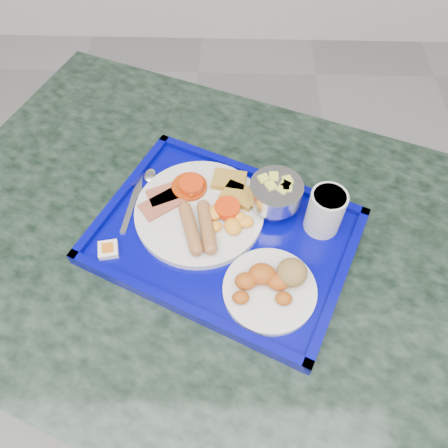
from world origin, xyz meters
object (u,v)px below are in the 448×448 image
(main_plate, at_px, (203,210))
(fruit_bowl, at_px, (276,192))
(juice_cup, at_px, (325,210))
(tray, at_px, (224,237))
(table, at_px, (228,290))
(bread_plate, at_px, (272,284))

(main_plate, relative_size, fruit_bowl, 2.49)
(fruit_bowl, xyz_separation_m, juice_cup, (0.09, -0.05, 0.00))
(tray, xyz_separation_m, main_plate, (-0.04, 0.05, 0.02))
(main_plate, bearing_deg, tray, -49.93)
(table, bearing_deg, fruit_bowl, 43.11)
(juice_cup, bearing_deg, tray, -171.62)
(tray, height_order, fruit_bowl, fruit_bowl)
(tray, relative_size, bread_plate, 3.48)
(fruit_bowl, bearing_deg, juice_cup, -25.65)
(bread_plate, xyz_separation_m, fruit_bowl, (0.01, 0.19, 0.03))
(bread_plate, height_order, fruit_bowl, fruit_bowl)
(tray, bearing_deg, table, -50.86)
(main_plate, bearing_deg, bread_plate, -51.07)
(bread_plate, height_order, juice_cup, juice_cup)
(table, bearing_deg, juice_cup, 12.49)
(main_plate, height_order, bread_plate, bread_plate)
(table, height_order, fruit_bowl, fruit_bowl)
(bread_plate, xyz_separation_m, juice_cup, (0.10, 0.14, 0.03))
(table, distance_m, tray, 0.22)
(tray, height_order, bread_plate, bread_plate)
(tray, distance_m, bread_plate, 0.15)
(tray, bearing_deg, juice_cup, 8.38)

